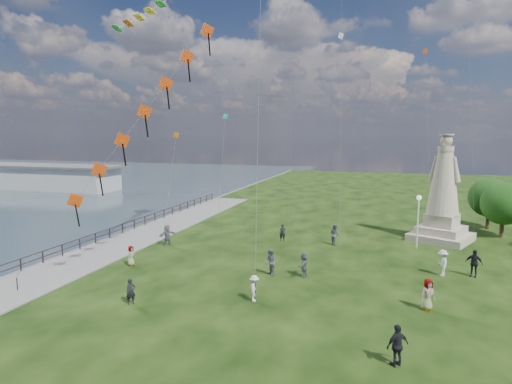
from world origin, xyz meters
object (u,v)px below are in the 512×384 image
(statue, at_px, (443,201))
(person_1, at_px, (270,262))
(person_5, at_px, (167,235))
(person_10, at_px, (131,256))
(person_2, at_px, (254,288))
(person_6, at_px, (283,233))
(person_0, at_px, (131,292))
(person_9, at_px, (474,263))
(person_3, at_px, (397,345))
(person_8, at_px, (443,263))
(person_11, at_px, (304,265))
(person_7, at_px, (335,235))
(lamppost, at_px, (418,210))
(pier_pavilion, at_px, (44,177))
(person_4, at_px, (428,295))

(statue, height_order, person_1, statue)
(person_5, xyz_separation_m, person_10, (0.25, -5.87, -0.18))
(person_2, relative_size, person_6, 0.98)
(person_0, bearing_deg, person_9, -16.48)
(person_3, height_order, person_9, person_9)
(person_1, bearing_deg, person_0, -81.08)
(person_3, bearing_deg, person_8, -142.48)
(person_10, xyz_separation_m, person_11, (12.57, 1.22, 0.11))
(person_7, distance_m, person_10, 17.03)
(person_9, bearing_deg, person_2, -126.46)
(person_2, relative_size, person_8, 0.85)
(person_0, bearing_deg, lamppost, 1.36)
(person_1, distance_m, person_9, 13.74)
(lamppost, distance_m, person_6, 11.70)
(lamppost, height_order, person_11, lamppost)
(person_0, xyz_separation_m, person_5, (-4.32, 12.08, 0.19))
(pier_pavilion, bearing_deg, person_8, -26.76)
(person_1, height_order, person_2, person_1)
(person_2, bearing_deg, person_6, -8.03)
(statue, xyz_separation_m, lamppost, (-2.24, -3.38, -0.35))
(person_7, height_order, person_11, person_7)
(person_4, bearing_deg, person_0, 160.90)
(person_4, height_order, person_11, person_4)
(statue, relative_size, person_5, 5.19)
(pier_pavilion, relative_size, person_9, 15.99)
(pier_pavilion, relative_size, person_8, 16.57)
(statue, bearing_deg, person_3, -75.54)
(statue, xyz_separation_m, person_0, (-18.47, -20.88, -2.88))
(statue, height_order, person_9, statue)
(person_5, bearing_deg, person_0, -128.72)
(statue, bearing_deg, person_6, -137.44)
(lamppost, relative_size, person_2, 2.96)
(person_3, bearing_deg, pier_pavilion, -75.41)
(person_1, xyz_separation_m, person_2, (0.30, -4.61, -0.15))
(statue, height_order, person_11, statue)
(pier_pavilion, height_order, person_0, pier_pavilion)
(person_0, xyz_separation_m, person_1, (6.26, 7.08, 0.18))
(person_7, bearing_deg, person_2, 128.73)
(person_3, distance_m, person_6, 21.12)
(person_0, distance_m, person_2, 7.00)
(person_5, bearing_deg, person_9, -61.17)
(pier_pavilion, xyz_separation_m, person_8, (63.67, -32.11, -0.93))
(lamppost, distance_m, person_2, 18.06)
(person_0, relative_size, person_8, 0.81)
(person_10, bearing_deg, person_7, -40.96)
(person_3, bearing_deg, person_4, -143.39)
(lamppost, height_order, person_7, lamppost)
(person_4, bearing_deg, person_1, 129.44)
(person_10, bearing_deg, person_6, -29.32)
(person_9, xyz_separation_m, person_10, (-23.51, -4.72, -0.19))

